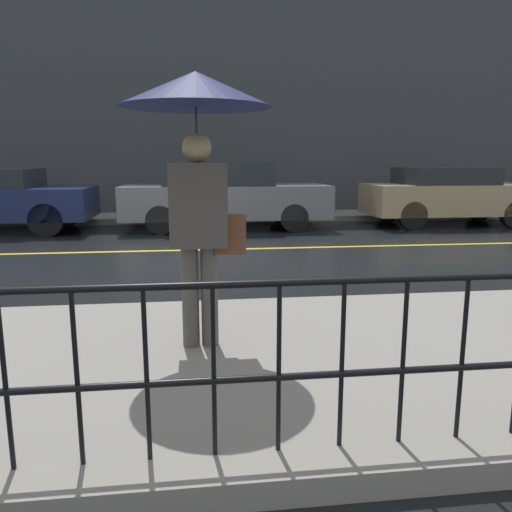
% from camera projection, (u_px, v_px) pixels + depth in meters
% --- Properties ---
extents(ground_plane, '(80.00, 80.00, 0.00)m').
position_uv_depth(ground_plane, '(172.00, 251.00, 8.88)').
color(ground_plane, black).
extents(sidewalk_near, '(28.00, 3.03, 0.15)m').
position_uv_depth(sidewalk_near, '(143.00, 369.00, 3.65)').
color(sidewalk_near, gray).
rests_on(sidewalk_near, ground_plane).
extents(sidewalk_far, '(28.00, 1.66, 0.15)m').
position_uv_depth(sidewalk_far, '(179.00, 218.00, 13.42)').
color(sidewalk_far, gray).
rests_on(sidewalk_far, ground_plane).
extents(lane_marking, '(25.20, 0.12, 0.01)m').
position_uv_depth(lane_marking, '(172.00, 250.00, 8.88)').
color(lane_marking, gold).
rests_on(lane_marking, ground_plane).
extents(building_storefront, '(28.00, 0.30, 6.20)m').
position_uv_depth(building_storefront, '(176.00, 105.00, 13.81)').
color(building_storefront, '#383D42').
rests_on(building_storefront, ground_plane).
extents(railing_foreground, '(12.00, 0.04, 0.88)m').
position_uv_depth(railing_foreground, '(111.00, 353.00, 2.30)').
color(railing_foreground, black).
rests_on(railing_foreground, sidewalk_near).
extents(pedestrian, '(1.10, 1.10, 2.05)m').
position_uv_depth(pedestrian, '(197.00, 128.00, 3.62)').
color(pedestrian, '#4C4742').
rests_on(pedestrian, sidewalk_near).
extents(car_grey, '(4.75, 1.78, 1.57)m').
position_uv_depth(car_grey, '(224.00, 195.00, 11.64)').
color(car_grey, slate).
rests_on(car_grey, ground_plane).
extents(car_tan, '(4.10, 1.71, 1.41)m').
position_uv_depth(car_tan, '(448.00, 195.00, 12.33)').
color(car_tan, tan).
rests_on(car_tan, ground_plane).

